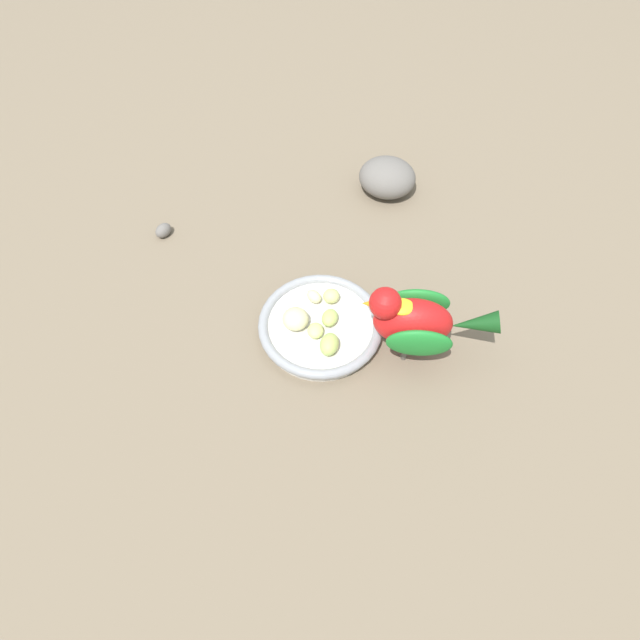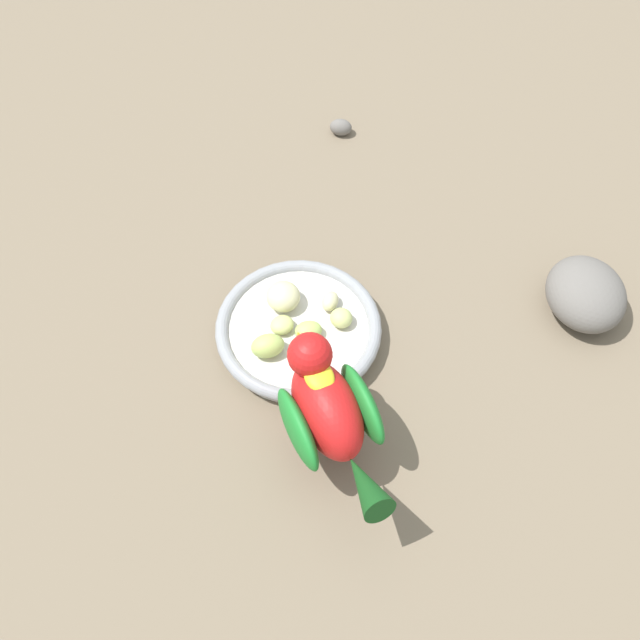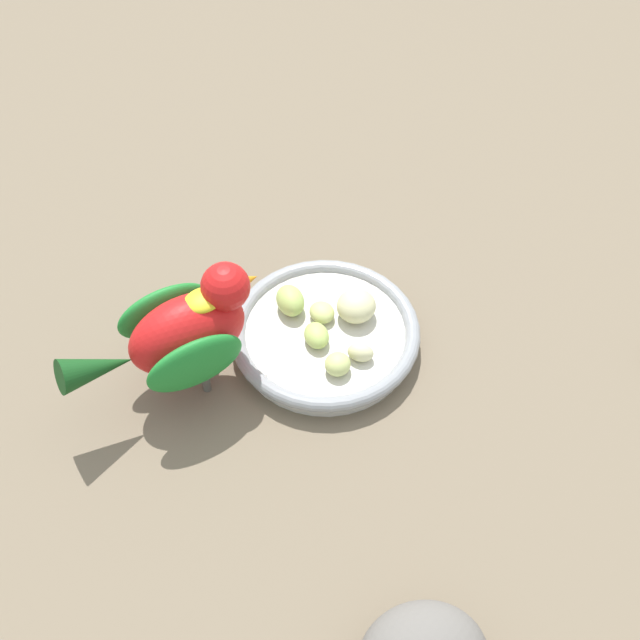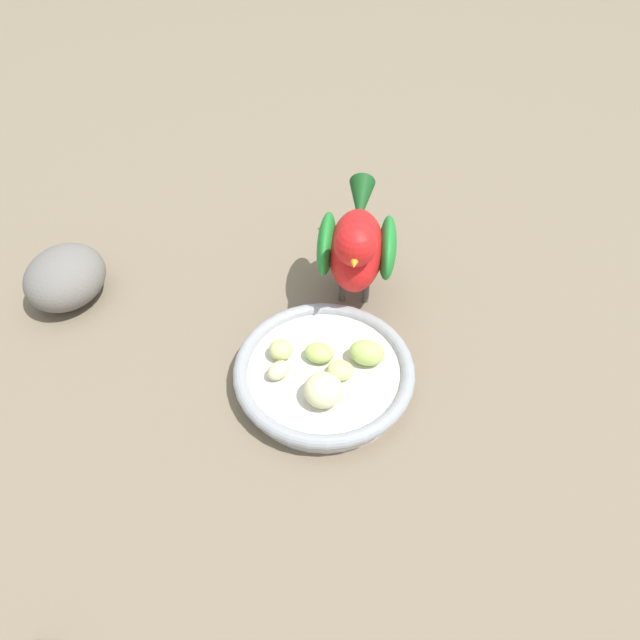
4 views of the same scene
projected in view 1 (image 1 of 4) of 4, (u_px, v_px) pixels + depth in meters
ground_plane at (313, 351)px, 0.91m from camera, size 4.00×4.00×0.00m
feeding_bowl at (320, 326)px, 0.92m from camera, size 0.19×0.19×0.03m
apple_piece_0 at (331, 296)px, 0.93m from camera, size 0.03×0.03×0.02m
apple_piece_1 at (330, 318)px, 0.91m from camera, size 0.04×0.04×0.02m
apple_piece_2 at (316, 331)px, 0.90m from camera, size 0.03×0.03×0.02m
apple_piece_3 at (296, 319)px, 0.90m from camera, size 0.05×0.05×0.03m
apple_piece_4 at (329, 344)px, 0.88m from camera, size 0.04×0.05×0.03m
apple_piece_5 at (314, 296)px, 0.93m from camera, size 0.02×0.03×0.02m
parrot at (416, 320)px, 0.85m from camera, size 0.18×0.13×0.14m
rock_large at (387, 177)px, 1.08m from camera, size 0.13×0.13×0.06m
pebble_0 at (163, 230)px, 1.04m from camera, size 0.04×0.03×0.02m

